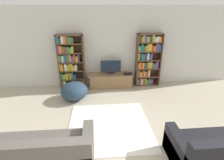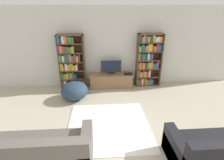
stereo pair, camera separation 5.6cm
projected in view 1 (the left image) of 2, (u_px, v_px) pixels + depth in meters
name	position (u px, v px, depth m)	size (l,w,h in m)	color
wall_back	(108.00, 48.00, 5.79)	(8.80, 0.06, 2.60)	silver
bookshelf_left	(70.00, 63.00, 5.69)	(0.83, 0.30, 1.77)	#513823
bookshelf_right	(147.00, 59.00, 5.87)	(0.83, 0.30, 1.77)	#513823
tv_stand	(111.00, 80.00, 5.94)	(1.49, 0.46, 0.47)	#8E6B47
television	(111.00, 67.00, 5.79)	(0.68, 0.16, 0.46)	#2D2D33
laptop	(128.00, 74.00, 5.82)	(0.28, 0.23, 0.03)	#28282D
area_rug	(109.00, 125.00, 4.05)	(1.87, 1.88, 0.02)	white
couch_left_sectional	(30.00, 157.00, 2.86)	(2.09, 0.93, 0.85)	#56514C
couch_right_sofa	(221.00, 153.00, 2.95)	(1.63, 0.96, 0.83)	black
beanbag_ottoman	(74.00, 91.00, 5.13)	(0.79, 0.79, 0.53)	#23384C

